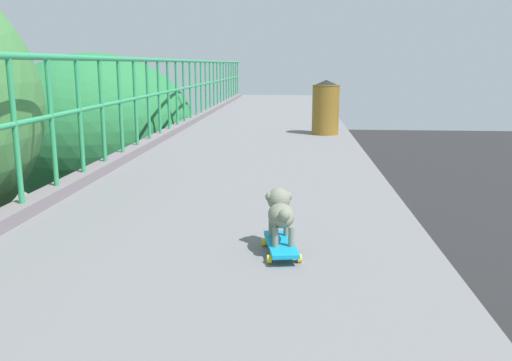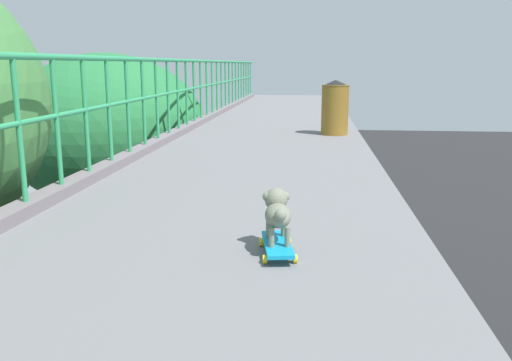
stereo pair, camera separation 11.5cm
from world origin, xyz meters
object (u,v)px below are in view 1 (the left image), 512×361
object	(u,v)px
city_bus	(82,182)
litter_bin	(326,107)
toy_skateboard	(281,245)
small_dog	(280,210)

from	to	relation	value
city_bus	litter_bin	xyz separation A→B (m)	(10.79, -15.30, 4.86)
city_bus	litter_bin	distance (m)	19.34
toy_skateboard	litter_bin	distance (m)	5.91
city_bus	toy_skateboard	distance (m)	23.93
toy_skateboard	litter_bin	world-z (taller)	litter_bin
small_dog	litter_bin	world-z (taller)	litter_bin
city_bus	toy_skateboard	world-z (taller)	toy_skateboard
city_bus	litter_bin	bearing A→B (deg)	-54.82
small_dog	litter_bin	size ratio (longest dim) A/B	0.44
toy_skateboard	litter_bin	xyz separation A→B (m)	(0.57, 5.87, 0.40)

